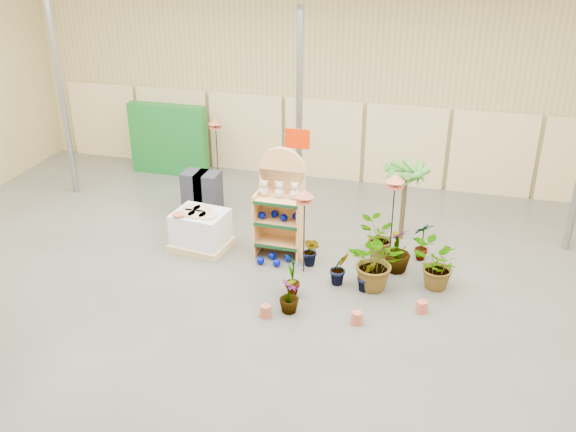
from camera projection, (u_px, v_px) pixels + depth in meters
The scene contains 23 objects.
room at pixel (262, 164), 10.87m from camera, with size 15.20×12.10×4.70m.
display_shelf at pixel (281, 207), 12.27m from camera, with size 0.90×0.58×2.14m.
teddy_bears at pixel (281, 191), 12.01m from camera, with size 0.79×0.20×0.33m.
gazing_balls_shelf at pixel (279, 216), 12.22m from camera, with size 0.79×0.27×0.15m.
gazing_balls_floor at pixel (274, 259), 12.25m from camera, with size 0.63×0.39×0.15m.
pallet_stack at pixel (201, 230), 12.68m from camera, with size 1.19×1.03×0.81m.
charcoal_planters at pixel (202, 194), 14.00m from camera, with size 0.80×0.50×1.00m.
trellis_stock at pixel (169, 140), 16.07m from camera, with size 2.00×0.30×1.80m, color #156320.
offer_sign at pixel (298, 159), 12.93m from camera, with size 0.50×0.08×2.20m.
bird_table_front at pixel (304, 196), 11.32m from camera, with size 0.34×0.34×1.67m.
bird_table_right at pixel (395, 181), 11.30m from camera, with size 0.34×0.34×1.93m.
bird_table_back at pixel (215, 123), 15.13m from camera, with size 0.34×0.34×1.68m.
palm at pixel (406, 172), 12.57m from camera, with size 0.70×0.70×1.72m.
potted_plant_0 at pixel (293, 274), 11.10m from camera, with size 0.44×0.30×0.84m, color #3B7D26.
potted_plant_1 at pixel (339, 268), 11.47m from camera, with size 0.36×0.29×0.65m, color #3B7D26.
potted_plant_2 at pixel (377, 262), 11.25m from camera, with size 0.96×0.83×1.07m, color #3B7D26.
potted_plant_3 at pixel (398, 250), 11.84m from camera, with size 0.49×0.49×0.87m, color #3B7D26.
potted_plant_4 at pixel (422, 240), 12.24m from camera, with size 0.43×0.29×0.82m, color #3B7D26.
potted_plant_5 at pixel (311, 251), 12.05m from camera, with size 0.34×0.28×0.62m, color #3B7D26.
potted_plant_6 at pixel (379, 238), 12.36m from camera, with size 0.71×0.62×0.79m, color #3B7D26.
potted_plant_7 at pixel (289, 296), 10.67m from camera, with size 0.34×0.34×0.61m, color #3B7D26.
potted_plant_9 at pixel (367, 276), 11.27m from camera, with size 0.33×0.27×0.61m, color #3B7D26.
potted_plant_10 at pixel (436, 266), 11.28m from camera, with size 0.81×0.70×0.90m, color #3B7D26.
Camera 1 is at (3.08, -8.81, 6.13)m, focal length 40.00 mm.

